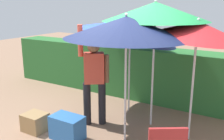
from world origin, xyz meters
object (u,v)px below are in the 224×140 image
person_vendor (94,77)px  cooler_box (67,127)px  umbrella_yellow (155,12)px  umbrella_navy (126,27)px  umbrella_orange (197,30)px  crate_cardboard (35,122)px  umbrella_rainbow (130,28)px

person_vendor → cooler_box: person_vendor is taller
umbrella_yellow → umbrella_navy: umbrella_yellow is taller
umbrella_orange → cooler_box: size_ratio=3.71×
umbrella_orange → crate_cardboard: bearing=-154.9°
umbrella_navy → person_vendor: size_ratio=1.12×
umbrella_orange → crate_cardboard: size_ratio=5.03×
umbrella_yellow → umbrella_orange: bearing=-11.3°
umbrella_rainbow → umbrella_orange: umbrella_rainbow is taller
umbrella_navy → person_vendor: 1.25m
umbrella_rainbow → person_vendor: (-0.26, -0.92, -0.82)m
umbrella_rainbow → umbrella_navy: bearing=-65.8°
umbrella_navy → person_vendor: (-0.77, 0.24, -0.95)m
umbrella_yellow → cooler_box: 2.47m
umbrella_rainbow → umbrella_navy: umbrella_rainbow is taller
umbrella_rainbow → crate_cardboard: umbrella_rainbow is taller
umbrella_rainbow → umbrella_navy: (0.52, -1.15, 0.13)m
umbrella_orange → umbrella_yellow: size_ratio=0.89×
umbrella_navy → umbrella_rainbow: bearing=114.2°
umbrella_yellow → crate_cardboard: 2.89m
crate_cardboard → umbrella_yellow: bearing=37.4°
person_vendor → cooler_box: size_ratio=3.41×
umbrella_rainbow → umbrella_yellow: size_ratio=0.95×
umbrella_yellow → cooler_box: bearing=-129.7°
umbrella_orange → person_vendor: 1.95m
umbrella_rainbow → crate_cardboard: size_ratio=5.40×
umbrella_rainbow → person_vendor: 1.26m
person_vendor → crate_cardboard: bearing=-134.4°
cooler_box → crate_cardboard: cooler_box is taller
umbrella_yellow → person_vendor: size_ratio=1.23×
cooler_box → person_vendor: bearing=83.7°
cooler_box → crate_cardboard: 0.69m
umbrella_navy → umbrella_yellow: bearing=78.1°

